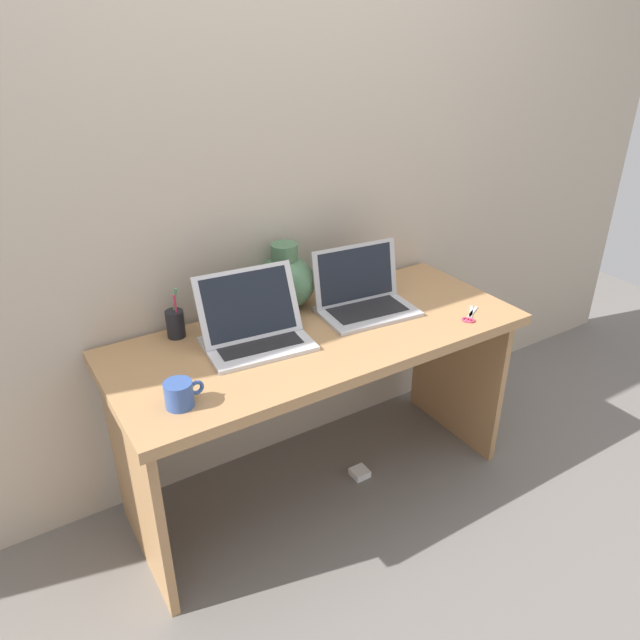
{
  "coord_description": "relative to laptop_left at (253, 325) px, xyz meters",
  "views": [
    {
      "loc": [
        -1.01,
        -1.61,
        1.76
      ],
      "look_at": [
        0.0,
        0.0,
        0.77
      ],
      "focal_mm": 33.78,
      "sensor_mm": 36.0,
      "label": 1
    }
  ],
  "objects": [
    {
      "name": "ground_plane",
      "position": [
        0.23,
        -0.07,
        -0.79
      ],
      "size": [
        6.0,
        6.0,
        0.0
      ],
      "primitive_type": "plane",
      "color": "slate"
    },
    {
      "name": "back_wall",
      "position": [
        0.23,
        0.29,
        0.41
      ],
      "size": [
        4.4,
        0.04,
        2.4
      ],
      "primitive_type": "cube",
      "color": "#BCAD99",
      "rests_on": "ground"
    },
    {
      "name": "desk",
      "position": [
        0.23,
        -0.07,
        -0.22
      ],
      "size": [
        1.52,
        0.63,
        0.72
      ],
      "color": "#AD7F51",
      "rests_on": "ground"
    },
    {
      "name": "laptop_left",
      "position": [
        0.0,
        0.0,
        0.0
      ],
      "size": [
        0.38,
        0.29,
        0.24
      ],
      "color": "silver",
      "rests_on": "desk"
    },
    {
      "name": "laptop_right",
      "position": [
        0.47,
        0.01,
        -0.0
      ],
      "size": [
        0.38,
        0.28,
        0.24
      ],
      "color": "#B2B2B7",
      "rests_on": "desk"
    },
    {
      "name": "green_vase",
      "position": [
        0.23,
        0.19,
        0.05
      ],
      "size": [
        0.23,
        0.23,
        0.26
      ],
      "color": "#47704C",
      "rests_on": "desk"
    },
    {
      "name": "coffee_mug",
      "position": [
        -0.35,
        -0.23,
        -0.02
      ],
      "size": [
        0.12,
        0.08,
        0.08
      ],
      "color": "#335199",
      "rests_on": "desk"
    },
    {
      "name": "pen_cup",
      "position": [
        -0.22,
        0.18,
        -0.01
      ],
      "size": [
        0.06,
        0.06,
        0.18
      ],
      "color": "black",
      "rests_on": "desk"
    },
    {
      "name": "scissors",
      "position": [
        0.77,
        -0.27,
        -0.06
      ],
      "size": [
        0.14,
        0.11,
        0.01
      ],
      "color": "#B7B7BC",
      "rests_on": "desk"
    },
    {
      "name": "power_brick",
      "position": [
        0.4,
        -0.11,
        -0.77
      ],
      "size": [
        0.07,
        0.07,
        0.03
      ],
      "primitive_type": "cube",
      "color": "white",
      "rests_on": "ground"
    }
  ]
}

